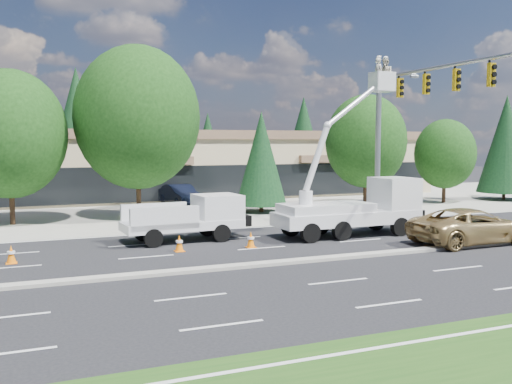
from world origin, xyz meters
name	(u,v)px	position (x,y,z in m)	size (l,w,h in m)	color
ground	(295,263)	(0.00, 0.00, 0.00)	(140.00, 140.00, 0.00)	black
concrete_apron	(168,207)	(0.00, 20.00, 0.01)	(140.00, 22.00, 0.01)	gray
road_median	(295,261)	(0.00, 0.00, 0.06)	(120.00, 0.55, 0.12)	gray
strip_mall	(140,162)	(0.00, 29.97, 2.83)	(50.40, 15.40, 5.50)	tan
tree_front_c	(9,134)	(-10.00, 15.00, 5.01)	(6.17, 6.17, 8.56)	#332114
tree_front_d	(137,118)	(-3.00, 15.00, 6.02)	(7.41, 7.41, 10.29)	#332114
tree_front_e	(261,158)	(5.00, 15.00, 3.52)	(3.33, 3.33, 6.57)	#332114
tree_front_f	(366,141)	(13.00, 15.00, 4.63)	(5.70, 5.70, 7.91)	#332114
tree_front_g	(445,154)	(20.00, 15.00, 3.69)	(4.54, 4.54, 6.30)	#332114
tree_front_h	(506,144)	(26.00, 15.00, 4.44)	(4.20, 4.20, 8.28)	#332114
tree_back_b	(77,123)	(-4.00, 42.00, 6.53)	(6.18, 6.18, 12.17)	#332114
tree_back_c	(208,145)	(10.00, 42.00, 4.20)	(3.98, 3.98, 7.84)	#332114
tree_back_d	(303,136)	(22.00, 42.00, 5.36)	(5.07, 5.07, 9.99)	#332114
signal_mast	(402,115)	(10.03, 7.04, 6.06)	(2.76, 10.16, 9.00)	gray
utility_pickup	(191,222)	(-2.28, 6.22, 0.86)	(5.58, 2.42, 2.10)	silver
bucket_truck	(359,198)	(5.77, 4.60, 1.86)	(7.33, 2.43, 8.76)	silver
traffic_cone_a	(11,255)	(-9.95, 3.98, 0.34)	(0.40, 0.40, 0.70)	orange
traffic_cone_b	(179,243)	(-3.47, 3.87, 0.34)	(0.40, 0.40, 0.70)	orange
traffic_cone_c	(251,240)	(-0.38, 3.53, 0.34)	(0.40, 0.40, 0.70)	orange
minivan	(471,226)	(9.15, 0.60, 0.80)	(2.67, 5.78, 1.61)	tan
parked_car_east	(180,195)	(0.97, 20.23, 0.78)	(1.65, 4.74, 1.56)	black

